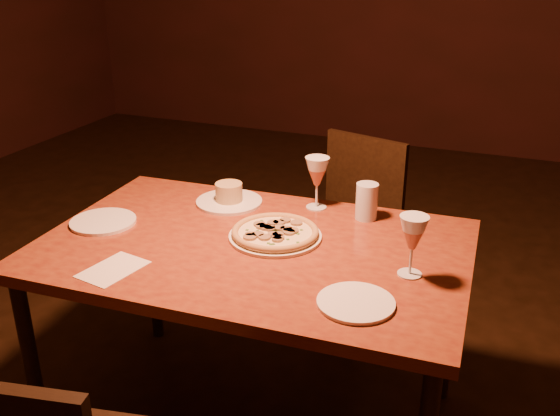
% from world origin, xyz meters
% --- Properties ---
extents(floor, '(7.00, 7.00, 0.00)m').
position_xyz_m(floor, '(0.00, 0.00, 0.00)').
color(floor, black).
rests_on(floor, ground).
extents(dining_table, '(1.40, 0.93, 0.73)m').
position_xyz_m(dining_table, '(0.21, -0.15, 0.67)').
color(dining_table, '#94471F').
rests_on(dining_table, floor).
extents(chair_far, '(0.50, 0.50, 0.83)m').
position_xyz_m(chair_far, '(0.30, 0.72, 0.47)').
color(chair_far, black).
rests_on(chair_far, floor).
extents(pizza_plate, '(0.30, 0.30, 0.03)m').
position_xyz_m(pizza_plate, '(0.26, -0.08, 0.75)').
color(pizza_plate, white).
rests_on(pizza_plate, dining_table).
extents(ramekin_saucer, '(0.25, 0.25, 0.08)m').
position_xyz_m(ramekin_saucer, '(-0.01, 0.13, 0.75)').
color(ramekin_saucer, white).
rests_on(ramekin_saucer, dining_table).
extents(wine_glass_far, '(0.09, 0.09, 0.19)m').
position_xyz_m(wine_glass_far, '(0.30, 0.21, 0.83)').
color(wine_glass_far, '#B5634B').
rests_on(wine_glass_far, dining_table).
extents(wine_glass_right, '(0.08, 0.08, 0.19)m').
position_xyz_m(wine_glass_right, '(0.72, -0.16, 0.82)').
color(wine_glass_right, '#B5634B').
rests_on(wine_glass_right, dining_table).
extents(water_tumbler, '(0.08, 0.08, 0.13)m').
position_xyz_m(water_tumbler, '(0.50, 0.19, 0.79)').
color(water_tumbler, silver).
rests_on(water_tumbler, dining_table).
extents(side_plate_left, '(0.23, 0.23, 0.01)m').
position_xyz_m(side_plate_left, '(-0.34, -0.19, 0.74)').
color(side_plate_left, white).
rests_on(side_plate_left, dining_table).
extents(side_plate_near, '(0.21, 0.21, 0.01)m').
position_xyz_m(side_plate_near, '(0.62, -0.38, 0.73)').
color(side_plate_near, white).
rests_on(side_plate_near, dining_table).
extents(menu_card, '(0.16, 0.21, 0.00)m').
position_xyz_m(menu_card, '(-0.10, -0.46, 0.73)').
color(menu_card, silver).
rests_on(menu_card, dining_table).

